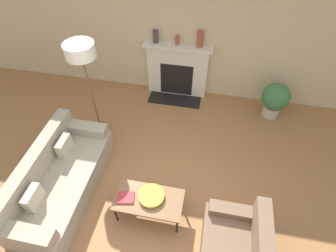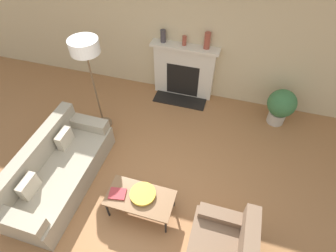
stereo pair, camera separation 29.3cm
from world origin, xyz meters
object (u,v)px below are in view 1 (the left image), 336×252
at_px(mantel_vase_left, 156,36).
at_px(mantel_vase_center_right, 200,39).
at_px(fireplace, 177,71).
at_px(floor_lamp, 82,58).
at_px(bowl, 151,196).
at_px(coffee_table, 149,200).
at_px(mantel_vase_center_left, 177,40).
at_px(potted_plant, 275,99).
at_px(book, 126,198).
at_px(couch, 59,179).
at_px(armchair_near, 236,242).

bearing_deg(mantel_vase_left, mantel_vase_center_right, 0.00).
relative_size(fireplace, floor_lamp, 0.75).
xyz_separation_m(mantel_vase_left, mantel_vase_center_right, (0.87, 0.00, 0.04)).
relative_size(fireplace, bowl, 3.71).
height_order(fireplace, coffee_table, fireplace).
height_order(floor_lamp, mantel_vase_center_left, floor_lamp).
distance_m(mantel_vase_center_left, potted_plant, 2.24).
bearing_deg(mantel_vase_left, bowl, -78.74).
distance_m(coffee_table, mantel_vase_center_right, 3.10).
xyz_separation_m(book, potted_plant, (2.25, 2.60, 0.02)).
relative_size(fireplace, couch, 0.67).
distance_m(book, floor_lamp, 2.22).
height_order(mantel_vase_left, mantel_vase_center_right, mantel_vase_center_right).
distance_m(armchair_near, potted_plant, 2.95).
bearing_deg(fireplace, potted_plant, -9.78).
distance_m(fireplace, mantel_vase_center_left, 0.70).
bearing_deg(couch, floor_lamp, -3.41).
height_order(bowl, floor_lamp, floor_lamp).
bearing_deg(mantel_vase_center_left, mantel_vase_center_right, 0.00).
distance_m(coffee_table, floor_lamp, 2.39).
height_order(floor_lamp, mantel_vase_center_right, floor_lamp).
bearing_deg(fireplace, mantel_vase_left, 178.21).
xyz_separation_m(floor_lamp, mantel_vase_center_left, (1.26, 1.41, -0.32)).
bearing_deg(bowl, coffee_table, -122.61).
relative_size(bowl, mantel_vase_left, 1.50).
relative_size(couch, mantel_vase_left, 8.33).
distance_m(coffee_table, mantel_vase_left, 3.12).
xyz_separation_m(coffee_table, floor_lamp, (-1.38, 1.51, 1.24)).
distance_m(mantel_vase_center_left, mantel_vase_center_right, 0.44).
xyz_separation_m(armchair_near, mantel_vase_left, (-1.79, 3.23, 1.03)).
bearing_deg(book, mantel_vase_center_right, 67.30).
height_order(fireplace, book, fireplace).
bearing_deg(mantel_vase_center_right, mantel_vase_left, 180.00).
distance_m(couch, book, 1.15).
xyz_separation_m(armchair_near, potted_plant, (0.68, 2.87, 0.15)).
bearing_deg(couch, mantel_vase_center_left, -25.55).
xyz_separation_m(fireplace, mantel_vase_center_right, (0.42, 0.01, 0.77)).
bearing_deg(book, mantel_vase_left, 83.83).
xyz_separation_m(mantel_vase_center_left, mantel_vase_center_right, (0.44, 0.00, 0.07)).
relative_size(couch, bowl, 5.54).
xyz_separation_m(floor_lamp, mantel_vase_left, (0.83, 1.41, -0.29)).
bearing_deg(bowl, mantel_vase_left, 101.26).
relative_size(coffee_table, potted_plant, 1.28).
relative_size(coffee_table, book, 3.64).
bearing_deg(potted_plant, armchair_near, -103.27).
bearing_deg(couch, fireplace, -26.03).
height_order(couch, armchair_near, couch).
relative_size(fireplace, armchair_near, 1.58).
bearing_deg(potted_plant, book, -130.85).
bearing_deg(couch, mantel_vase_center_right, -32.38).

